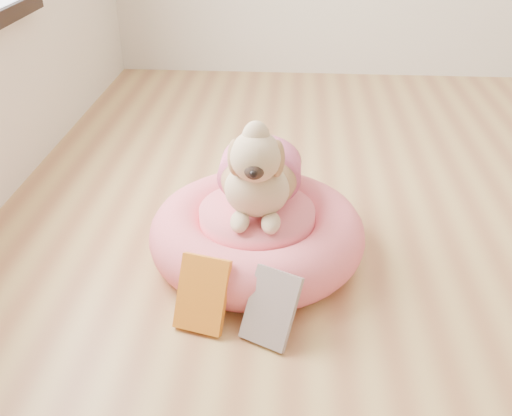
# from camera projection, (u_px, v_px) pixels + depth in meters

# --- Properties ---
(pet_bed) EXTENTS (0.72, 0.72, 0.19)m
(pet_bed) POSITION_uv_depth(u_px,v_px,m) (257.00, 233.00, 1.93)
(pet_bed) COLOR #EC5C67
(pet_bed) RESTS_ON floor
(dog) EXTENTS (0.33, 0.48, 0.35)m
(dog) POSITION_uv_depth(u_px,v_px,m) (259.00, 156.00, 1.82)
(dog) COLOR brown
(dog) RESTS_ON pet_bed
(book_yellow) EXTENTS (0.17, 0.16, 0.21)m
(book_yellow) POSITION_uv_depth(u_px,v_px,m) (202.00, 294.00, 1.63)
(book_yellow) COLOR yellow
(book_yellow) RESTS_ON floor
(book_white) EXTENTS (0.18, 0.18, 0.19)m
(book_white) POSITION_uv_depth(u_px,v_px,m) (271.00, 308.00, 1.59)
(book_white) COLOR white
(book_white) RESTS_ON floor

